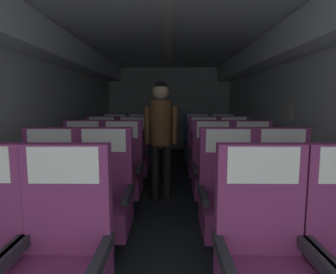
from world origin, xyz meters
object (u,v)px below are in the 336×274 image
seat_a_left_aisle (61,266)px  seat_e_left_window (115,147)px  seat_a_right_window (265,266)px  seat_b_left_aisle (103,201)px  seat_b_right_window (229,202)px  seat_d_left_aisle (133,157)px  seat_d_right_aisle (234,158)px  seat_e_right_aisle (223,148)px  flight_attendant (161,128)px  seat_d_left_window (101,158)px  seat_c_right_window (213,174)px  seat_e_left_aisle (139,147)px  seat_b_right_aisle (284,202)px  seat_c_right_aisle (253,174)px  seat_b_left_window (48,202)px  seat_e_right_window (197,148)px  seat_c_left_aisle (121,173)px  seat_c_left_window (82,173)px  seat_d_right_window (204,158)px

seat_a_left_aisle → seat_e_left_window: 3.81m
seat_a_right_window → seat_b_left_aisle: size_ratio=1.00×
seat_b_right_window → seat_d_left_aisle: size_ratio=1.00×
seat_d_right_aisle → seat_e_left_window: bearing=155.0°
seat_e_right_aisle → flight_attendant: (-1.11, -1.48, 0.51)m
seat_d_left_window → seat_e_right_aisle: bearing=25.0°
seat_a_left_aisle → seat_c_right_window: 2.16m
seat_e_left_window → seat_e_left_aisle: same height
seat_a_right_window → seat_b_right_aisle: same height
seat_b_right_aisle → seat_c_right_aisle: (0.00, 0.92, 0.00)m
seat_a_right_window → seat_c_right_aisle: bearing=75.4°
seat_c_right_window → flight_attendant: bearing=147.3°
seat_b_left_aisle → seat_d_right_aisle: 2.45m
seat_b_left_window → seat_d_right_aisle: same height
seat_b_left_aisle → flight_attendant: size_ratio=0.69×
seat_c_right_aisle → seat_e_right_window: 1.95m
seat_a_left_aisle → seat_b_right_window: same height
seat_c_left_aisle → seat_e_left_window: same height
seat_a_left_aisle → seat_e_left_aisle: bearing=90.2°
seat_c_left_aisle → seat_d_left_window: same height
seat_b_right_window → seat_c_left_window: 1.83m
seat_b_left_window → seat_d_left_aisle: same height
seat_d_right_aisle → seat_d_right_window: bearing=-177.9°
seat_c_right_aisle → seat_c_left_window: bearing=179.4°
seat_a_left_aisle → seat_e_right_window: bearing=74.1°
seat_c_right_aisle → seat_d_left_window: bearing=155.2°
seat_a_right_window → seat_b_right_aisle: size_ratio=1.00×
seat_d_left_aisle → seat_e_right_aisle: size_ratio=1.00×
seat_d_left_aisle → seat_e_left_window: size_ratio=1.00×
seat_d_left_aisle → seat_e_right_window: same height
seat_a_left_aisle → seat_d_right_window: 3.02m
seat_e_right_window → seat_b_right_aisle: bearing=-80.4°
seat_b_right_aisle → seat_d_left_window: bearing=137.6°
seat_e_right_window → flight_attendant: bearing=-113.0°
seat_b_left_window → seat_d_left_aisle: (0.47, 1.90, 0.00)m
seat_b_left_window → seat_e_left_aisle: (0.47, 2.83, 0.00)m
seat_b_right_window → seat_b_right_aisle: bearing=2.1°
seat_e_left_window → seat_a_right_window: bearing=-67.8°
seat_b_left_aisle → seat_e_left_window: same height
seat_c_right_aisle → seat_d_left_aisle: bearing=148.2°
seat_e_left_aisle → seat_e_right_window: (1.08, 0.01, 0.00)m
seat_b_left_window → seat_c_right_aisle: (2.03, 0.94, 0.00)m
seat_c_right_window → seat_b_right_aisle: bearing=-63.0°
seat_c_left_aisle → seat_d_left_window: (-0.48, 0.94, 0.00)m
seat_a_left_aisle → seat_e_left_window: same height
seat_c_left_window → seat_e_left_window: 1.89m
seat_b_right_aisle → seat_d_left_window: (-2.04, 1.86, 0.00)m
seat_a_right_window → seat_d_right_aisle: bearing=80.4°
seat_a_right_window → seat_e_right_window: 3.75m
seat_b_left_window → seat_d_right_aisle: 2.78m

